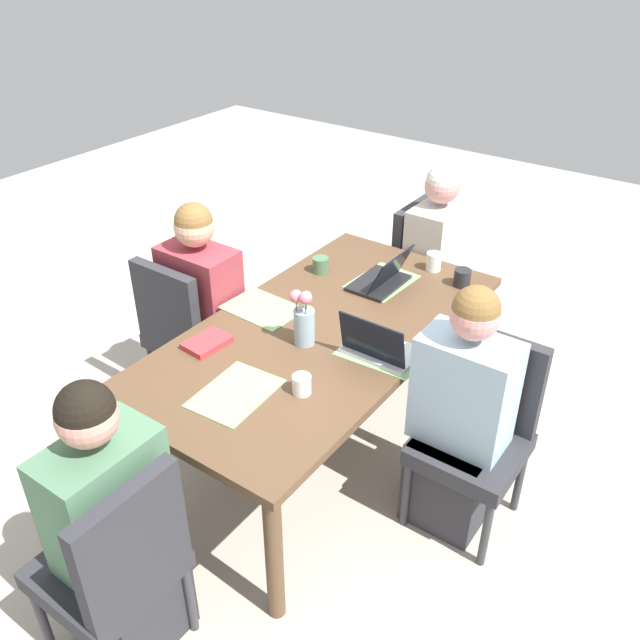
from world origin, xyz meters
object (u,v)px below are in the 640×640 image
object	(u,v)px
coffee_mug_near_left	(434,262)
laptop_near_left_far	(379,347)
dining_table	(320,342)
chair_near_left_far	(479,425)
laptop_head_right_right_near	(382,279)
chair_far_left_near	(187,328)
chair_head_left_left_mid	(117,563)
coffee_mug_centre_right	(321,265)
chair_head_right_right_near	(427,268)
person_head_left_left_mid	(115,536)
coffee_mug_centre_left	(302,384)
person_head_right_right_near	(434,272)
coffee_mug_near_right	(462,278)
book_red_cover	(207,343)
person_near_left_far	(460,424)
person_far_left_near	(204,321)
flower_vase	(304,319)

from	to	relation	value
coffee_mug_near_left	laptop_near_left_far	bearing A→B (deg)	-168.24
laptop_near_left_far	dining_table	bearing A→B (deg)	85.08
chair_near_left_far	laptop_head_right_right_near	size ratio (longest dim) A/B	2.81
dining_table	chair_far_left_near	distance (m)	0.82
chair_head_left_left_mid	coffee_mug_centre_right	size ratio (longest dim) A/B	10.41
chair_head_right_right_near	coffee_mug_centre_right	xyz separation A→B (m)	(-0.78, 0.26, 0.28)
person_head_left_left_mid	coffee_mug_centre_left	distance (m)	0.89
person_head_right_right_near	laptop_head_right_right_near	distance (m)	0.71
person_head_right_right_near	coffee_mug_near_right	distance (m)	0.61
chair_far_left_near	chair_head_left_left_mid	bearing A→B (deg)	-144.05
chair_head_left_left_mid	book_red_cover	world-z (taller)	chair_head_left_left_mid
laptop_near_left_far	coffee_mug_near_left	size ratio (longest dim) A/B	3.26
coffee_mug_near_right	person_near_left_far	bearing A→B (deg)	-153.65
dining_table	coffee_mug_centre_left	size ratio (longest dim) A/B	23.63
chair_far_left_near	chair_head_left_left_mid	distance (m)	1.50
dining_table	person_head_left_left_mid	xyz separation A→B (m)	(-1.26, -0.01, -0.13)
coffee_mug_centre_right	book_red_cover	bearing A→B (deg)	179.54
dining_table	person_head_left_left_mid	bearing A→B (deg)	-179.73
person_far_left_near	person_near_left_far	bearing A→B (deg)	-88.97
coffee_mug_near_left	coffee_mug_centre_left	distance (m)	1.28
laptop_head_right_right_near	coffee_mug_near_left	xyz separation A→B (m)	(0.32, -0.13, 0.01)
dining_table	person_near_left_far	size ratio (longest dim) A/B	1.62
chair_head_left_left_mid	laptop_head_right_right_near	bearing A→B (deg)	1.84
person_head_right_right_near	laptop_head_right_right_near	bearing A→B (deg)	-178.23
person_near_left_far	person_head_right_right_near	size ratio (longest dim) A/B	1.00
chair_head_left_left_mid	coffee_mug_near_left	distance (m)	2.18
person_far_left_near	flower_vase	world-z (taller)	person_far_left_near
coffee_mug_centre_right	flower_vase	bearing A→B (deg)	-150.82
laptop_head_right_right_near	coffee_mug_centre_right	xyz separation A→B (m)	(-0.06, 0.35, -0.00)
dining_table	coffee_mug_centre_right	world-z (taller)	coffee_mug_centre_right
chair_far_left_near	coffee_mug_near_right	size ratio (longest dim) A/B	9.91
coffee_mug_near_left	coffee_mug_near_right	xyz separation A→B (m)	(-0.07, -0.20, -0.00)
flower_vase	laptop_near_left_far	world-z (taller)	flower_vase
person_far_left_near	coffee_mug_near_right	xyz separation A→B (m)	(0.80, -1.10, 0.25)
book_red_cover	person_head_right_right_near	bearing A→B (deg)	-7.17
person_far_left_near	coffee_mug_centre_right	xyz separation A→B (m)	(0.50, -0.41, 0.25)
person_head_right_right_near	coffee_mug_centre_left	size ratio (longest dim) A/B	14.63
chair_near_left_far	book_red_cover	world-z (taller)	chair_near_left_far
book_red_cover	chair_head_right_right_near	bearing A→B (deg)	-4.24
chair_far_left_near	person_far_left_near	size ratio (longest dim) A/B	0.75
chair_far_left_near	coffee_mug_centre_right	size ratio (longest dim) A/B	10.41
person_near_left_far	coffee_mug_near_right	size ratio (longest dim) A/B	13.15
chair_far_left_near	flower_vase	distance (m)	0.89
chair_far_left_near	coffee_mug_near_right	distance (m)	1.48
laptop_head_right_right_near	coffee_mug_centre_left	xyz separation A→B (m)	(-0.96, -0.20, -0.00)
dining_table	coffee_mug_near_right	distance (m)	0.86
flower_vase	person_head_right_right_near	bearing A→B (deg)	0.33
chair_near_left_far	coffee_mug_near_left	world-z (taller)	chair_near_left_far
person_far_left_near	coffee_mug_centre_right	distance (m)	0.69
person_far_left_near	coffee_mug_near_right	bearing A→B (deg)	-54.00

